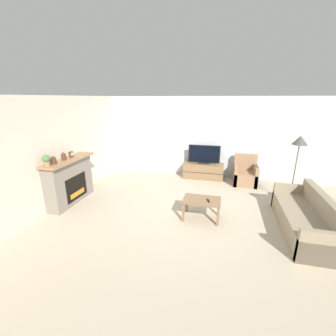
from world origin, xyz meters
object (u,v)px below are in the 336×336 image
object	(u,v)px
tv	(204,155)
armchair	(245,175)
mantel_vase_left	(53,161)
coffee_table	(202,202)
tv_stand	(203,171)
couch	(306,219)
potted_plant	(46,160)
mantel_vase_centre_left	(64,157)
floor_lamp	(299,145)
fireplace	(70,180)
mantel_clock	(71,154)
remote	(208,201)

from	to	relation	value
tv	armchair	size ratio (longest dim) A/B	1.15
mantel_vase_left	coffee_table	size ratio (longest dim) A/B	0.23
mantel_vase_left	tv_stand	distance (m)	4.60
mantel_vase_left	couch	world-z (taller)	mantel_vase_left
potted_plant	tv_stand	bearing A→B (deg)	46.64
mantel_vase_left	mantel_vase_centre_left	world-z (taller)	mantel_vase_centre_left
coffee_table	floor_lamp	xyz separation A→B (m)	(2.19, 1.42, 1.15)
fireplace	couch	bearing A→B (deg)	-0.47
tv	floor_lamp	bearing A→B (deg)	-28.48
floor_lamp	coffee_table	bearing A→B (deg)	-147.13
mantel_vase_left	mantel_vase_centre_left	xyz separation A→B (m)	(0.00, 0.36, 0.00)
mantel_clock	tv_stand	world-z (taller)	mantel_clock
mantel_vase_left	coffee_table	world-z (taller)	mantel_vase_left
mantel_clock	armchair	bearing A→B (deg)	27.40
fireplace	armchair	bearing A→B (deg)	28.86
tv_stand	remote	bearing A→B (deg)	-82.52
coffee_table	remote	xyz separation A→B (m)	(0.14, -0.04, 0.08)
mantel_vase_left	mantel_clock	bearing A→B (deg)	89.93
tv	mantel_vase_centre_left	bearing A→B (deg)	-138.52
tv_stand	fireplace	bearing A→B (deg)	-139.86
fireplace	couch	world-z (taller)	fireplace
mantel_clock	floor_lamp	xyz separation A→B (m)	(5.59, 1.23, 0.29)
mantel_vase_left	tv	bearing A→B (deg)	44.89
fireplace	coffee_table	distance (m)	3.42
couch	floor_lamp	size ratio (longest dim) A/B	1.25
tv_stand	floor_lamp	size ratio (longest dim) A/B	0.76
mantel_clock	couch	distance (m)	5.61
coffee_table	remote	world-z (taller)	remote
couch	floor_lamp	world-z (taller)	floor_lamp
potted_plant	remote	xyz separation A→B (m)	(3.54, 0.60, -0.85)
armchair	couch	xyz separation A→B (m)	(1.00, -2.54, -0.02)
mantel_vase_centre_left	fireplace	bearing A→B (deg)	98.13
tv_stand	coffee_table	distance (m)	2.74
armchair	remote	size ratio (longest dim) A/B	5.88
mantel_clock	remote	xyz separation A→B (m)	(3.54, -0.23, -0.78)
mantel_vase_left	remote	distance (m)	3.65
mantel_clock	coffee_table	bearing A→B (deg)	-3.25
tv_stand	armchair	world-z (taller)	armchair
fireplace	armchair	xyz separation A→B (m)	(4.53, 2.50, -0.30)
tv	floor_lamp	world-z (taller)	floor_lamp
tv	remote	world-z (taller)	tv
mantel_vase_centre_left	tv_stand	distance (m)	4.36
coffee_table	remote	size ratio (longest dim) A/B	5.37
tv_stand	tv	size ratio (longest dim) A/B	1.28
mantel_clock	coffee_table	xyz separation A→B (m)	(3.40, -0.19, -0.86)
mantel_vase_left	couch	distance (m)	5.63
mantel_clock	tv	size ratio (longest dim) A/B	0.14
tv_stand	armchair	size ratio (longest dim) A/B	1.47
mantel_vase_centre_left	couch	bearing A→B (deg)	0.76
mantel_vase_centre_left	tv_stand	size ratio (longest dim) A/B	0.15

